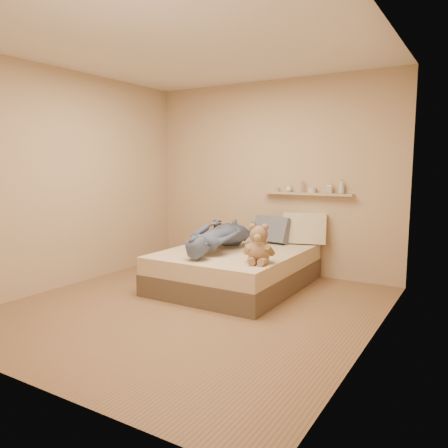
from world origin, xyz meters
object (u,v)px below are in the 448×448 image
Objects in this scene: pillow_grey at (272,230)px; wall_shelf at (307,194)px; game_console at (195,242)px; pillow_cream at (305,229)px; teddy_bear at (259,247)px; person at (220,235)px; dark_plush at (217,231)px; bed at (236,268)px.

pillow_grey is 0.66m from wall_shelf.
game_console is 1.59m from pillow_cream.
person is at bearing 151.07° from teddy_bear.
game_console is 0.13× the size of person.
teddy_bear is 1.62× the size of dark_plush.
bed is 7.29× the size of dark_plush.
dark_plush is at bearing -168.48° from pillow_cream.
teddy_bear reaches higher than person.
wall_shelf is (-0.01, 0.08, 0.45)m from pillow_cream.
teddy_bear reaches higher than game_console.
wall_shelf reaches higher than person.
bed is 3.80× the size of pillow_grey.
person is (-0.32, -0.79, 0.01)m from pillow_grey.
person reaches higher than pillow_grey.
pillow_cream is at bearing 61.18° from game_console.
game_console is (-0.21, -0.56, 0.39)m from bed.
pillow_cream reaches higher than game_console.
person is 1.25× the size of wall_shelf.
game_console is 0.47m from person.
wall_shelf reaches higher than pillow_cream.
wall_shelf reaches higher than dark_plush.
person reaches higher than game_console.
pillow_grey is at bearing -118.60° from person.
dark_plush is 0.22× the size of wall_shelf.
bed is 9.39× the size of game_console.
bed is 0.81m from pillow_grey.
wall_shelf is at bearing 15.22° from dark_plush.
dark_plush is 0.17× the size of person.
wall_shelf is (-0.00, 1.40, 0.48)m from teddy_bear.
dark_plush is at bearing 137.64° from teddy_bear.
pillow_cream reaches higher than pillow_grey.
game_console is at bearing 77.99° from person.
dark_plush is (-0.63, 0.59, 0.34)m from bed.
bed is at bearing -121.18° from wall_shelf.
teddy_bear is at bearing -41.72° from bed.
bed is 0.93m from dark_plush.
pillow_cream is at bearing 56.11° from bed.
pillow_cream reaches higher than dark_plush.
wall_shelf is at bearing 95.49° from pillow_cream.
pillow_cream is at bearing 11.52° from dark_plush.
person is (-0.16, -0.10, 0.41)m from bed.
pillow_cream is 0.37× the size of person.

